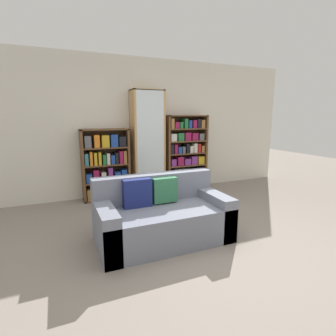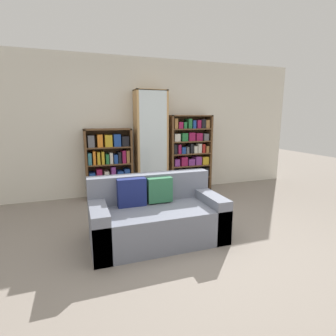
% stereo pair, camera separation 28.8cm
% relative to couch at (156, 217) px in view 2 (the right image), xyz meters
% --- Properties ---
extents(ground_plane, '(16.00, 16.00, 0.00)m').
position_rel_couch_xyz_m(ground_plane, '(0.51, -0.50, -0.30)').
color(ground_plane, gray).
extents(wall_back, '(6.75, 0.06, 2.70)m').
position_rel_couch_xyz_m(wall_back, '(0.51, 2.22, 1.05)').
color(wall_back, silver).
rests_on(wall_back, ground).
extents(couch, '(1.65, 0.85, 0.81)m').
position_rel_couch_xyz_m(couch, '(0.00, 0.00, 0.00)').
color(couch, slate).
rests_on(couch, ground).
extents(bookshelf_left, '(0.88, 0.32, 1.34)m').
position_rel_couch_xyz_m(bookshelf_left, '(-0.33, 2.01, 0.35)').
color(bookshelf_left, brown).
rests_on(bookshelf_left, ground).
extents(display_cabinet, '(0.62, 0.36, 2.07)m').
position_rel_couch_xyz_m(display_cabinet, '(0.50, 2.00, 0.72)').
color(display_cabinet, tan).
rests_on(display_cabinet, ground).
extents(bookshelf_right, '(0.91, 0.32, 1.59)m').
position_rel_couch_xyz_m(bookshelf_right, '(1.36, 2.01, 0.47)').
color(bookshelf_right, brown).
rests_on(bookshelf_right, ground).
extents(wine_bottle, '(0.08, 0.08, 0.37)m').
position_rel_couch_xyz_m(wine_bottle, '(0.92, 1.44, -0.14)').
color(wine_bottle, black).
rests_on(wine_bottle, ground).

